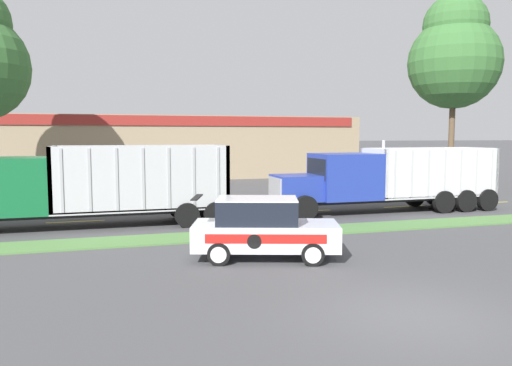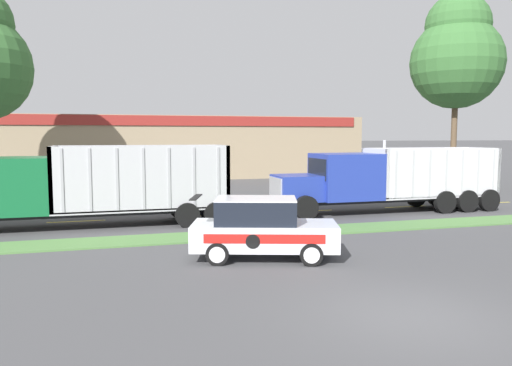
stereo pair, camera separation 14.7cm
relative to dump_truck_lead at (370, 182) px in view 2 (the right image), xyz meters
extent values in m
plane|color=#474749|center=(-6.00, -12.70, -1.50)|extent=(600.00, 600.00, 0.00)
cube|color=#517F42|center=(-6.00, -3.64, -1.47)|extent=(120.00, 1.77, 0.06)
cube|color=yellow|center=(-13.40, 1.25, -1.49)|extent=(2.40, 0.14, 0.01)
cube|color=yellow|center=(-8.00, 1.25, -1.49)|extent=(2.40, 0.14, 0.01)
cube|color=yellow|center=(-2.60, 1.25, -1.49)|extent=(2.40, 0.14, 0.01)
cube|color=yellow|center=(2.80, 1.25, -1.49)|extent=(2.40, 0.14, 0.01)
cube|color=yellow|center=(8.20, 1.25, -1.49)|extent=(2.40, 0.14, 0.01)
cube|color=black|center=(0.88, 0.00, -0.87)|extent=(11.21, 1.33, 0.18)
cube|color=#23389E|center=(-3.73, 0.00, -0.19)|extent=(2.00, 1.98, 1.18)
cube|color=#B7B7BC|center=(-4.76, 0.00, -0.19)|extent=(0.06, 1.69, 1.00)
cube|color=#23389E|center=(-1.27, 0.00, 0.29)|extent=(2.91, 2.41, 2.14)
cube|color=black|center=(-2.74, 0.00, 0.66)|extent=(0.04, 2.05, 0.96)
cylinder|color=silver|center=(0.28, -0.78, 1.14)|extent=(0.14, 0.14, 1.70)
cube|color=silver|center=(3.33, 0.00, -0.72)|extent=(6.30, 2.41, 0.12)
cube|color=silver|center=(0.26, 0.00, 0.43)|extent=(0.16, 2.41, 2.31)
cube|color=silver|center=(6.40, 0.00, 0.43)|extent=(0.16, 2.41, 2.31)
cube|color=silver|center=(3.33, -1.12, 0.43)|extent=(6.30, 0.16, 2.31)
cube|color=silver|center=(3.33, 1.13, 0.43)|extent=(6.30, 0.16, 2.31)
cube|color=#BCBCC1|center=(0.63, -1.22, 0.43)|extent=(0.10, 0.04, 2.19)
cube|color=#BCBCC1|center=(1.53, -1.22, 0.43)|extent=(0.10, 0.04, 2.19)
cube|color=#BCBCC1|center=(2.43, -1.22, 0.43)|extent=(0.10, 0.04, 2.19)
cube|color=#BCBCC1|center=(3.33, -1.22, 0.43)|extent=(0.10, 0.04, 2.19)
cube|color=#BCBCC1|center=(4.23, -1.22, 0.43)|extent=(0.10, 0.04, 2.19)
cube|color=#BCBCC1|center=(5.13, -1.22, 0.43)|extent=(0.10, 0.04, 2.19)
cube|color=#BCBCC1|center=(6.03, -1.22, 0.43)|extent=(0.10, 0.04, 2.19)
cylinder|color=black|center=(-3.73, -1.18, -0.96)|extent=(1.08, 0.30, 1.08)
cylinder|color=black|center=(-3.73, 1.19, -0.96)|extent=(1.08, 0.30, 1.08)
cylinder|color=black|center=(5.88, -1.18, -0.96)|extent=(1.08, 0.30, 1.08)
cylinder|color=black|center=(5.88, 1.19, -0.96)|extent=(1.08, 0.30, 1.08)
cylinder|color=black|center=(4.62, -1.18, -0.96)|extent=(1.08, 0.30, 1.08)
cylinder|color=black|center=(4.62, 1.19, -0.96)|extent=(1.08, 0.30, 1.08)
cylinder|color=black|center=(3.37, -1.18, -0.96)|extent=(1.08, 0.30, 1.08)
cylinder|color=black|center=(3.37, 1.19, -0.96)|extent=(1.08, 0.30, 1.08)
cube|color=black|center=(-13.16, -0.26, -0.91)|extent=(11.94, 1.32, 0.18)
cube|color=#146033|center=(-15.55, -0.26, 0.27)|extent=(2.77, 2.39, 2.18)
cylinder|color=silver|center=(-14.06, -1.04, 0.88)|extent=(0.14, 0.14, 1.22)
cube|color=#B7B7BC|center=(-10.68, -0.26, -0.76)|extent=(6.97, 2.39, 0.12)
cube|color=#B7B7BC|center=(-14.08, -0.26, 0.52)|extent=(0.16, 2.39, 2.55)
cube|color=#B7B7BC|center=(-7.27, -0.26, 0.52)|extent=(0.16, 2.39, 2.55)
cube|color=#B7B7BC|center=(-10.68, -1.38, 0.52)|extent=(6.97, 0.16, 2.55)
cube|color=#B7B7BC|center=(-10.68, 0.85, 0.52)|extent=(6.97, 0.16, 2.55)
cube|color=#A3A3A8|center=(-13.66, -1.48, 0.52)|extent=(0.10, 0.04, 2.42)
cube|color=#A3A3A8|center=(-12.67, -1.48, 0.52)|extent=(0.10, 0.04, 2.42)
cube|color=#A3A3A8|center=(-11.67, -1.48, 0.52)|extent=(0.10, 0.04, 2.42)
cube|color=#A3A3A8|center=(-10.68, -1.48, 0.52)|extent=(0.10, 0.04, 2.42)
cube|color=#A3A3A8|center=(-9.68, -1.48, 0.52)|extent=(0.10, 0.04, 2.42)
cube|color=#A3A3A8|center=(-8.69, -1.48, 0.52)|extent=(0.10, 0.04, 2.42)
cube|color=#A3A3A8|center=(-7.69, -1.48, 0.52)|extent=(0.10, 0.04, 2.42)
cylinder|color=black|center=(-7.79, -1.44, -1.00)|extent=(1.00, 0.30, 1.00)
cylinder|color=black|center=(-7.79, 0.91, -1.00)|extent=(1.00, 0.30, 1.00)
cylinder|color=black|center=(-8.97, -1.44, -1.00)|extent=(1.00, 0.30, 1.00)
cylinder|color=black|center=(-8.97, 0.91, -1.00)|extent=(1.00, 0.30, 1.00)
cube|color=silver|center=(-7.47, -7.22, -0.79)|extent=(4.65, 2.97, 0.76)
cube|color=black|center=(-7.72, -7.15, -0.05)|extent=(2.73, 2.19, 0.71)
cube|color=silver|center=(-7.72, -7.15, 0.32)|extent=(2.73, 2.19, 0.04)
cube|color=black|center=(-9.44, -6.61, 0.36)|extent=(0.61, 1.40, 0.03)
cube|color=red|center=(-7.74, -8.07, -0.71)|extent=(3.30, 1.05, 0.26)
cylinder|color=black|center=(-8.05, -7.98, -0.79)|extent=(0.40, 0.13, 0.42)
cylinder|color=black|center=(-6.44, -8.42, -1.17)|extent=(0.69, 0.39, 0.66)
cylinder|color=silver|center=(-6.47, -8.52, -1.17)|extent=(0.45, 0.15, 0.46)
cylinder|color=black|center=(-5.94, -6.82, -1.17)|extent=(0.69, 0.39, 0.66)
cylinder|color=silver|center=(-5.91, -6.72, -1.17)|extent=(0.45, 0.15, 0.46)
cylinder|color=black|center=(-9.00, -7.62, -1.17)|extent=(0.69, 0.39, 0.66)
cylinder|color=silver|center=(-9.03, -7.72, -1.17)|extent=(0.45, 0.15, 0.46)
cylinder|color=black|center=(-8.50, -6.02, -1.17)|extent=(0.69, 0.39, 0.66)
cylinder|color=silver|center=(-8.47, -5.92, -1.17)|extent=(0.45, 0.15, 0.46)
cube|color=#9E896B|center=(-7.41, 25.48, 1.17)|extent=(34.47, 12.00, 5.34)
cube|color=maroon|center=(-7.41, 19.43, 3.39)|extent=(32.75, 0.10, 0.80)
cylinder|color=brown|center=(11.34, 8.74, 1.99)|extent=(0.41, 0.41, 6.99)
sphere|color=#386B33|center=(11.34, 8.74, 7.23)|extent=(6.32, 6.32, 6.32)
sphere|color=#386B33|center=(11.34, 8.74, 9.76)|extent=(4.43, 4.43, 4.43)
camera|label=1|loc=(-11.92, -21.32, 2.21)|focal=35.00mm
camera|label=2|loc=(-11.78, -21.36, 2.21)|focal=35.00mm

